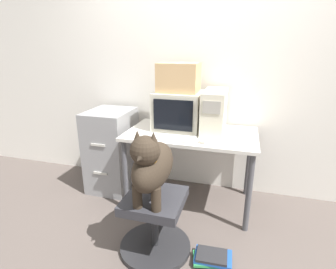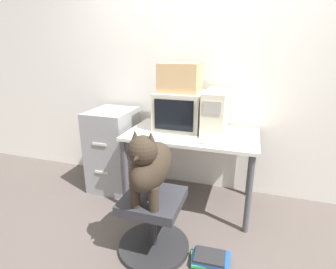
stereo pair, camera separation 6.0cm
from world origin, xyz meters
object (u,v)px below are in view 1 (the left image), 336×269
(office_chair, at_px, (155,223))
(filing_cabinet, at_px, (112,150))
(keyboard, at_px, (169,138))
(dog, at_px, (152,164))
(cardboard_box, at_px, (179,77))
(book_stack_floor, at_px, (211,258))
(crt_monitor, at_px, (178,110))
(pc_tower, at_px, (214,111))

(office_chair, xyz_separation_m, filing_cabinet, (-0.79, 0.82, 0.21))
(keyboard, height_order, office_chair, keyboard)
(dog, bearing_deg, cardboard_box, 92.29)
(office_chair, distance_m, filing_cabinet, 1.16)
(filing_cabinet, bearing_deg, book_stack_floor, -34.15)
(filing_cabinet, height_order, cardboard_box, cardboard_box)
(crt_monitor, distance_m, cardboard_box, 0.32)
(keyboard, height_order, cardboard_box, cardboard_box)
(dog, distance_m, book_stack_floor, 0.85)
(crt_monitor, height_order, office_chair, crt_monitor)
(crt_monitor, distance_m, pc_tower, 0.36)
(cardboard_box, bearing_deg, filing_cabinet, -176.86)
(cardboard_box, xyz_separation_m, book_stack_floor, (0.49, -0.88, -1.22))
(keyboard, bearing_deg, filing_cabinet, 157.25)
(keyboard, bearing_deg, book_stack_floor, -47.50)
(filing_cabinet, distance_m, cardboard_box, 1.11)
(crt_monitor, height_order, keyboard, crt_monitor)
(crt_monitor, distance_m, keyboard, 0.40)
(filing_cabinet, distance_m, book_stack_floor, 1.55)
(pc_tower, bearing_deg, cardboard_box, 178.64)
(dog, distance_m, cardboard_box, 1.04)
(pc_tower, height_order, office_chair, pc_tower)
(pc_tower, bearing_deg, crt_monitor, 179.27)
(book_stack_floor, bearing_deg, filing_cabinet, 145.85)
(dog, xyz_separation_m, filing_cabinet, (-0.79, 0.86, -0.31))
(office_chair, relative_size, book_stack_floor, 1.85)
(office_chair, bearing_deg, book_stack_floor, -2.65)
(office_chair, distance_m, cardboard_box, 1.34)
(crt_monitor, xyz_separation_m, book_stack_floor, (0.49, -0.88, -0.90))
(crt_monitor, bearing_deg, book_stack_floor, -60.96)
(pc_tower, bearing_deg, book_stack_floor, -81.46)
(pc_tower, xyz_separation_m, book_stack_floor, (0.13, -0.87, -0.92))
(dog, bearing_deg, crt_monitor, 92.30)
(cardboard_box, bearing_deg, book_stack_floor, -61.07)
(keyboard, height_order, dog, dog)
(keyboard, bearing_deg, cardboard_box, 91.57)
(office_chair, bearing_deg, dog, -90.00)
(keyboard, relative_size, dog, 0.80)
(pc_tower, xyz_separation_m, office_chair, (-0.32, -0.85, -0.72))
(pc_tower, distance_m, office_chair, 1.16)
(pc_tower, height_order, book_stack_floor, pc_tower)
(office_chair, xyz_separation_m, cardboard_box, (-0.04, 0.86, 1.03))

